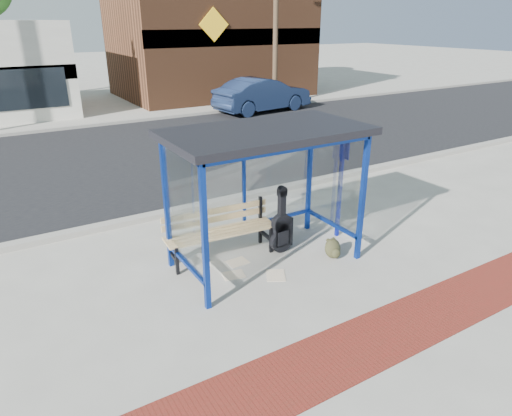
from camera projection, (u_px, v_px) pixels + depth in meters
ground at (265, 261)px, 8.20m from camera, size 120.00×120.00×0.00m
brick_paver_strip at (368, 342)px, 6.15m from camera, size 60.00×1.00×0.01m
curb_near at (198, 206)px, 10.47m from camera, size 60.00×0.25×0.12m
street_asphalt at (132, 156)px, 14.53m from camera, size 60.00×10.00×0.00m
curb_far at (94, 125)px, 18.53m from camera, size 60.00×0.25×0.12m
far_sidewalk at (84, 118)px, 20.06m from camera, size 60.00×4.00×0.01m
bus_shelter at (264, 149)px, 7.47m from camera, size 3.30×1.80×2.42m
storefront_brown at (210, 35)px, 25.42m from camera, size 10.00×7.08×6.40m
utility_pole_east at (276, 18)px, 21.53m from camera, size 1.60×0.24×8.00m
bench at (219, 229)px, 8.20m from camera, size 2.06×0.65×0.96m
guitar_bag at (281, 230)px, 8.40m from camera, size 0.45×0.13×1.22m
suitcase at (282, 232)px, 8.65m from camera, size 0.39×0.28×0.63m
backpack at (333, 249)px, 8.27m from camera, size 0.33×0.31×0.37m
sign_post at (341, 178)px, 8.73m from camera, size 0.09×0.27×2.17m
newspaper_a at (237, 262)px, 8.18m from camera, size 0.38×0.31×0.01m
newspaper_b at (276, 275)px, 7.75m from camera, size 0.47×0.51×0.01m
newspaper_c at (234, 275)px, 7.76m from camera, size 0.43×0.37×0.01m
parked_car at (263, 95)px, 21.27m from camera, size 4.89×2.19×1.56m
fire_hydrant at (297, 95)px, 23.65m from camera, size 0.32×0.21×0.72m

